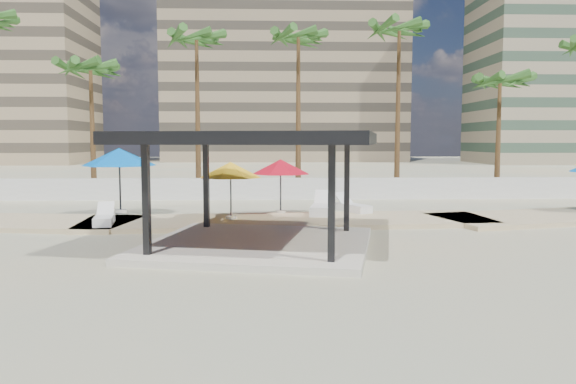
# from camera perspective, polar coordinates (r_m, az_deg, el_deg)

# --- Properties ---
(ground) EXTENTS (200.00, 200.00, 0.00)m
(ground) POSITION_cam_1_polar(r_m,az_deg,el_deg) (15.44, -6.40, -7.00)
(ground) COLOR tan
(ground) RESTS_ON ground
(promenade) EXTENTS (44.45, 7.97, 0.24)m
(promenade) POSITION_cam_1_polar(r_m,az_deg,el_deg) (22.96, 0.02, -2.79)
(promenade) COLOR #C6B284
(promenade) RESTS_ON ground
(boundary_wall) EXTENTS (56.00, 0.30, 1.20)m
(boundary_wall) POSITION_cam_1_polar(r_m,az_deg,el_deg) (31.18, -4.23, 0.31)
(boundary_wall) COLOR silver
(boundary_wall) RESTS_ON ground
(building_mid) EXTENTS (38.00, 16.00, 30.40)m
(building_mid) POSITION_cam_1_polar(r_m,az_deg,el_deg) (93.74, -0.37, 11.97)
(building_mid) COLOR #847259
(building_mid) RESTS_ON ground
(pavilion_central) EXTENTS (8.22, 8.22, 3.50)m
(pavilion_central) POSITION_cam_1_polar(r_m,az_deg,el_deg) (17.01, -3.04, 1.26)
(pavilion_central) COLOR beige
(pavilion_central) RESTS_ON ground
(umbrella_b) EXTENTS (3.14, 3.14, 2.25)m
(umbrella_b) POSITION_cam_1_polar(r_m,az_deg,el_deg) (22.21, -5.85, 2.24)
(umbrella_b) COLOR beige
(umbrella_b) RESTS_ON promenade
(umbrella_c) EXTENTS (3.40, 3.40, 2.30)m
(umbrella_c) POSITION_cam_1_polar(r_m,az_deg,el_deg) (23.94, -0.76, 2.57)
(umbrella_c) COLOR beige
(umbrella_c) RESTS_ON promenade
(umbrella_f) EXTENTS (3.83, 3.83, 2.77)m
(umbrella_f) POSITION_cam_1_polar(r_m,az_deg,el_deg) (25.07, -16.77, 3.40)
(umbrella_f) COLOR beige
(umbrella_f) RESTS_ON promenade
(lounger_a) EXTENTS (0.98, 2.05, 0.74)m
(lounger_a) POSITION_cam_1_polar(r_m,az_deg,el_deg) (21.95, -18.16, -2.64)
(lounger_a) COLOR white
(lounger_a) RESTS_ON promenade
(lounger_b) EXTENTS (1.20, 2.54, 0.92)m
(lounger_b) POSITION_cam_1_polar(r_m,az_deg,el_deg) (23.77, 3.44, -1.69)
(lounger_b) COLOR white
(lounger_b) RESTS_ON promenade
(lounger_c) EXTENTS (1.54, 2.10, 0.77)m
(lounger_c) POSITION_cam_1_polar(r_m,az_deg,el_deg) (24.72, 6.58, -1.54)
(lounger_c) COLOR white
(lounger_c) RESTS_ON promenade
(palm_c) EXTENTS (3.00, 3.00, 8.25)m
(palm_c) POSITION_cam_1_polar(r_m,az_deg,el_deg) (34.89, -19.42, 11.33)
(palm_c) COLOR brown
(palm_c) RESTS_ON ground
(palm_d) EXTENTS (3.00, 3.00, 10.12)m
(palm_d) POSITION_cam_1_polar(r_m,az_deg,el_deg) (34.66, -9.27, 14.52)
(palm_d) COLOR brown
(palm_d) RESTS_ON ground
(palm_e) EXTENTS (3.00, 3.00, 10.16)m
(palm_e) POSITION_cam_1_polar(r_m,az_deg,el_deg) (33.98, 1.06, 14.85)
(palm_e) COLOR brown
(palm_e) RESTS_ON ground
(palm_f) EXTENTS (3.00, 3.00, 10.67)m
(palm_f) POSITION_cam_1_polar(r_m,az_deg,el_deg) (35.10, 11.23, 15.23)
(palm_f) COLOR brown
(palm_f) RESTS_ON ground
(palm_g) EXTENTS (3.00, 3.00, 7.62)m
(palm_g) POSITION_cam_1_polar(r_m,az_deg,el_deg) (36.17, 20.74, 10.11)
(palm_g) COLOR brown
(palm_g) RESTS_ON ground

